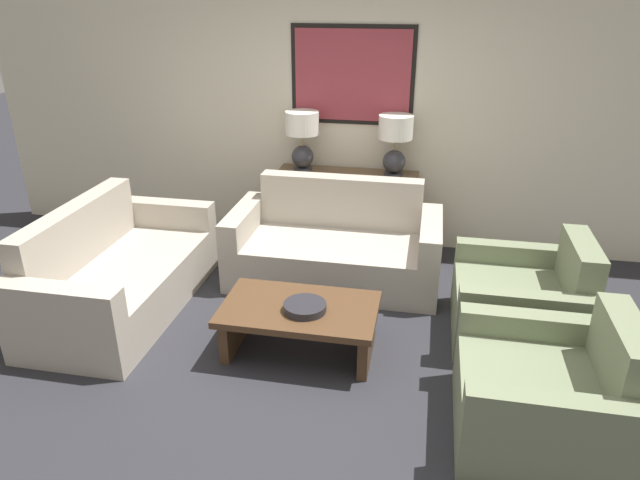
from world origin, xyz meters
TOP-DOWN VIEW (x-y plane):
  - ground_plane at (0.00, 0.00)m, footprint 20.00×20.00m
  - back_wall at (0.00, 2.36)m, footprint 7.60×0.12m
  - console_table at (0.00, 2.11)m, footprint 1.38×0.35m
  - table_lamp_left at (-0.45, 2.11)m, footprint 0.32×0.32m
  - table_lamp_right at (0.45, 2.11)m, footprint 0.32×0.32m
  - couch_by_back_wall at (0.00, 1.43)m, footprint 1.86×0.92m
  - couch_by_side at (-1.67, 0.57)m, footprint 0.92×1.86m
  - coffee_table at (-0.05, 0.22)m, footprint 1.12×0.67m
  - decorative_bowl at (0.00, 0.17)m, footprint 0.30×0.30m
  - armchair_near_back_wall at (1.56, 0.76)m, footprint 0.94×0.96m
  - armchair_near_camera at (1.56, -0.32)m, footprint 0.94×0.96m

SIDE VIEW (x-z plane):
  - ground_plane at x=0.00m, z-range 0.00..0.00m
  - armchair_near_back_wall at x=1.56m, z-range -0.13..0.68m
  - armchair_near_camera at x=1.56m, z-range -0.13..0.68m
  - coffee_table at x=-0.05m, z-range 0.09..0.47m
  - couch_by_back_wall at x=0.00m, z-range -0.15..0.73m
  - couch_by_side at x=-1.67m, z-range -0.15..0.73m
  - console_table at x=0.00m, z-range 0.00..0.81m
  - decorative_bowl at x=0.00m, z-range 0.38..0.44m
  - table_lamp_left at x=-0.45m, z-range 0.87..1.45m
  - table_lamp_right at x=0.45m, z-range 0.87..1.45m
  - back_wall at x=0.00m, z-range 0.01..2.66m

